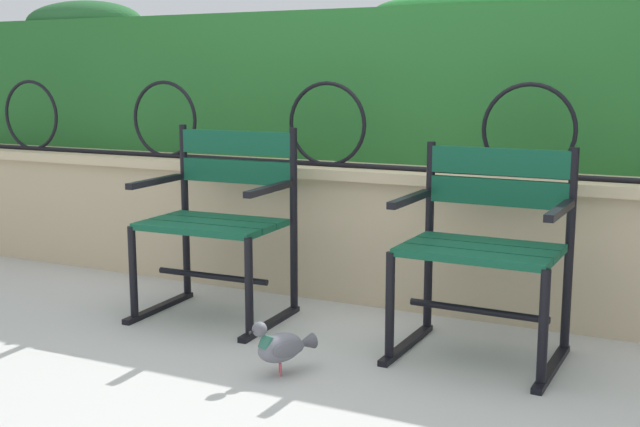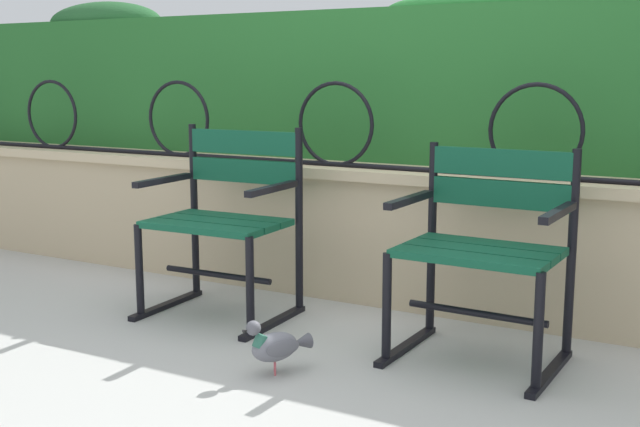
{
  "view_description": "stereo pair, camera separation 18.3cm",
  "coord_description": "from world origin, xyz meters",
  "views": [
    {
      "loc": [
        1.41,
        -2.81,
        1.11
      ],
      "look_at": [
        0.0,
        0.08,
        0.55
      ],
      "focal_mm": 44.91,
      "sensor_mm": 36.0,
      "label": 1
    },
    {
      "loc": [
        1.58,
        -2.73,
        1.11
      ],
      "look_at": [
        0.0,
        0.08,
        0.55
      ],
      "focal_mm": 44.91,
      "sensor_mm": 36.0,
      "label": 2
    }
  ],
  "objects": [
    {
      "name": "hedge_row",
      "position": [
        -0.01,
        1.26,
        1.08
      ],
      "size": [
        7.89,
        0.51,
        0.92
      ],
      "color": "#236028",
      "rests_on": "stone_wall"
    },
    {
      "name": "stone_wall",
      "position": [
        0.0,
        0.83,
        0.33
      ],
      "size": [
        8.05,
        0.41,
        0.66
      ],
      "color": "tan",
      "rests_on": "ground"
    },
    {
      "name": "iron_arch_fence",
      "position": [
        -0.25,
        0.75,
        0.84
      ],
      "size": [
        7.5,
        0.02,
        0.42
      ],
      "color": "black",
      "rests_on": "stone_wall"
    },
    {
      "name": "park_chair_left",
      "position": [
        -0.6,
        0.25,
        0.47
      ],
      "size": [
        0.65,
        0.54,
        0.87
      ],
      "color": "#0F4C33",
      "rests_on": "ground"
    },
    {
      "name": "park_chair_right",
      "position": [
        0.65,
        0.25,
        0.46
      ],
      "size": [
        0.64,
        0.54,
        0.83
      ],
      "color": "#0F4C33",
      "rests_on": "ground"
    },
    {
      "name": "ground_plane",
      "position": [
        0.0,
        0.0,
        0.0
      ],
      "size": [
        60.0,
        60.0,
        0.0
      ],
      "primitive_type": "plane",
      "color": "#ADADA8"
    },
    {
      "name": "pigeon_near_chairs",
      "position": [
        0.03,
        -0.31,
        0.11
      ],
      "size": [
        0.18,
        0.27,
        0.22
      ],
      "color": "slate",
      "rests_on": "ground"
    }
  ]
}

